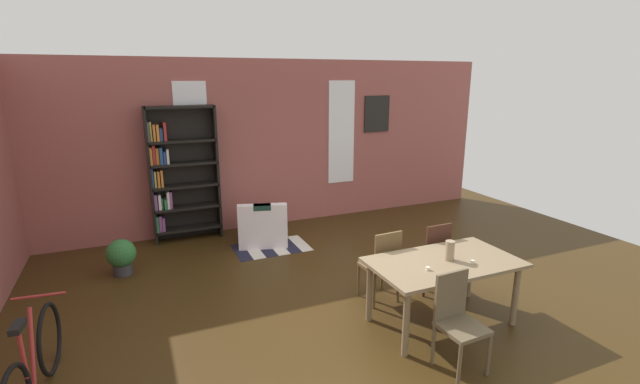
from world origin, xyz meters
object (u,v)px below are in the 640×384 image
at_px(vase_on_table, 450,251).
at_px(bookshelf_tall, 178,174).
at_px(potted_plant_by_shelf, 121,255).
at_px(bicycle_second, 34,368).
at_px(dining_chair_near_left, 457,318).
at_px(armchair_white, 263,227).
at_px(dining_chair_far_right, 432,254).
at_px(dining_chair_far_left, 382,264).
at_px(dining_table, 444,268).

relative_size(vase_on_table, bookshelf_tall, 0.10).
bearing_deg(potted_plant_by_shelf, bicycle_second, -104.69).
height_order(dining_chair_near_left, armchair_white, dining_chair_near_left).
bearing_deg(dining_chair_far_right, dining_chair_far_left, 179.99).
height_order(vase_on_table, dining_chair_near_left, vase_on_table).
height_order(vase_on_table, bicycle_second, vase_on_table).
bearing_deg(dining_table, potted_plant_by_shelf, 139.69).
distance_m(vase_on_table, potted_plant_by_shelf, 4.50).
distance_m(bookshelf_tall, bicycle_second, 4.11).
bearing_deg(armchair_white, bookshelf_tall, 150.11).
xyz_separation_m(dining_chair_far_right, bicycle_second, (-4.41, -0.38, -0.17)).
xyz_separation_m(armchair_white, bicycle_second, (-2.87, -2.97, 0.07)).
bearing_deg(bookshelf_tall, bicycle_second, -113.93).
relative_size(dining_chair_far_left, armchair_white, 0.97).
distance_m(dining_chair_far_left, bookshelf_tall, 3.93).
xyz_separation_m(armchair_white, potted_plant_by_shelf, (-2.21, -0.43, 0.01)).
height_order(dining_table, armchair_white, dining_table).
distance_m(dining_table, dining_chair_far_left, 0.80).
xyz_separation_m(bicycle_second, potted_plant_by_shelf, (0.67, 2.54, -0.06)).
height_order(vase_on_table, dining_chair_far_left, vase_on_table).
xyz_separation_m(dining_table, bicycle_second, (-4.03, 0.32, -0.33)).
height_order(dining_chair_far_right, potted_plant_by_shelf, dining_chair_far_right).
distance_m(dining_chair_far_right, bookshelf_tall, 4.36).
distance_m(dining_chair_near_left, bicycle_second, 3.79).
xyz_separation_m(dining_table, vase_on_table, (0.06, 0.00, 0.20)).
bearing_deg(dining_table, dining_chair_far_left, 118.03).
bearing_deg(dining_chair_near_left, dining_chair_far_left, 89.70).
relative_size(dining_chair_far_left, dining_chair_near_left, 1.00).
bearing_deg(dining_chair_far_right, bicycle_second, -175.06).
height_order(dining_chair_far_right, dining_chair_far_left, same).
xyz_separation_m(vase_on_table, dining_chair_near_left, (-0.44, -0.70, -0.36)).
relative_size(dining_table, bicycle_second, 1.00).
xyz_separation_m(dining_table, dining_chair_far_right, (0.38, 0.70, -0.16)).
xyz_separation_m(vase_on_table, armchair_white, (-1.22, 3.28, -0.60)).
height_order(dining_chair_far_left, bicycle_second, dining_chair_far_left).
bearing_deg(armchair_white, potted_plant_by_shelf, -169.00).
bearing_deg(dining_table, bookshelf_tall, 120.95).
xyz_separation_m(dining_chair_far_left, potted_plant_by_shelf, (-2.99, 2.16, -0.22)).
relative_size(dining_chair_far_right, bookshelf_tall, 0.41).
relative_size(dining_table, armchair_white, 1.69).
distance_m(dining_chair_far_right, armchair_white, 3.02).
bearing_deg(potted_plant_by_shelf, bookshelf_tall, 49.73).
relative_size(dining_chair_far_right, bicycle_second, 0.57).
xyz_separation_m(dining_chair_far_right, bookshelf_tall, (-2.77, 3.30, 0.66)).
height_order(dining_chair_far_right, bookshelf_tall, bookshelf_tall).
bearing_deg(dining_table, bicycle_second, 175.53).
relative_size(vase_on_table, dining_chair_far_left, 0.24).
bearing_deg(armchair_white, dining_chair_near_left, -78.94).
distance_m(bookshelf_tall, armchair_white, 1.69).
distance_m(dining_table, potted_plant_by_shelf, 4.43).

